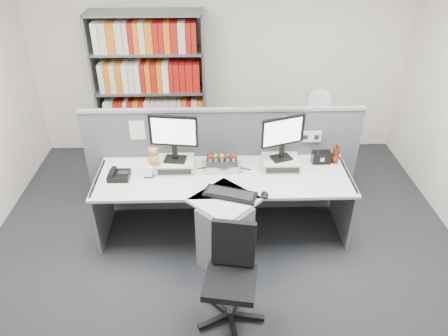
{
  "coord_description": "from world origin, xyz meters",
  "views": [
    {
      "loc": [
        -0.09,
        -2.81,
        3.08
      ],
      "look_at": [
        0.0,
        0.65,
        0.92
      ],
      "focal_mm": 34.08,
      "sensor_mm": 36.0,
      "label": 1
    }
  ],
  "objects_px": {
    "desk": "(224,210)",
    "mouse": "(265,195)",
    "monitor_left": "(174,134)",
    "monitor_right": "(283,134)",
    "desktop_pc": "(222,164)",
    "cola_bottle": "(336,155)",
    "office_chair": "(231,272)",
    "speaker": "(321,157)",
    "desk_phone": "(118,175)",
    "desk_calendar": "(149,173)",
    "keyboard": "(230,194)",
    "shelving_unit": "(151,93)",
    "desk_fan": "(319,103)",
    "filing_cabinet": "(313,149)"
  },
  "relations": [
    {
      "from": "desk",
      "to": "mouse",
      "type": "distance_m",
      "value": 0.5
    },
    {
      "from": "monitor_left",
      "to": "mouse",
      "type": "height_order",
      "value": "monitor_left"
    },
    {
      "from": "monitor_left",
      "to": "monitor_right",
      "type": "distance_m",
      "value": 1.1
    },
    {
      "from": "desk",
      "to": "desktop_pc",
      "type": "bearing_deg",
      "value": 91.89
    },
    {
      "from": "desktop_pc",
      "to": "cola_bottle",
      "type": "distance_m",
      "value": 1.21
    },
    {
      "from": "desktop_pc",
      "to": "office_chair",
      "type": "relative_size",
      "value": 0.37
    },
    {
      "from": "desktop_pc",
      "to": "speaker",
      "type": "xyz_separation_m",
      "value": [
        1.06,
        0.07,
        0.02
      ]
    },
    {
      "from": "speaker",
      "to": "cola_bottle",
      "type": "relative_size",
      "value": 0.81
    },
    {
      "from": "desk_phone",
      "to": "mouse",
      "type": "bearing_deg",
      "value": -14.18
    },
    {
      "from": "desk_calendar",
      "to": "keyboard",
      "type": "bearing_deg",
      "value": -23.24
    },
    {
      "from": "monitor_right",
      "to": "office_chair",
      "type": "distance_m",
      "value": 1.52
    },
    {
      "from": "shelving_unit",
      "to": "office_chair",
      "type": "distance_m",
      "value": 2.92
    },
    {
      "from": "cola_bottle",
      "to": "desk_fan",
      "type": "relative_size",
      "value": 0.5
    },
    {
      "from": "cola_bottle",
      "to": "filing_cabinet",
      "type": "xyz_separation_m",
      "value": [
        0.0,
        0.95,
        -0.46
      ]
    },
    {
      "from": "desk_phone",
      "to": "filing_cabinet",
      "type": "distance_m",
      "value": 2.58
    },
    {
      "from": "desktop_pc",
      "to": "mouse",
      "type": "bearing_deg",
      "value": -54.13
    },
    {
      "from": "monitor_right",
      "to": "desk_fan",
      "type": "height_order",
      "value": "monitor_right"
    },
    {
      "from": "shelving_unit",
      "to": "monitor_right",
      "type": "bearing_deg",
      "value": -44.26
    },
    {
      "from": "desk_phone",
      "to": "filing_cabinet",
      "type": "height_order",
      "value": "desk_phone"
    },
    {
      "from": "desk_calendar",
      "to": "office_chair",
      "type": "bearing_deg",
      "value": -54.16
    },
    {
      "from": "desk_calendar",
      "to": "speaker",
      "type": "height_order",
      "value": "speaker"
    },
    {
      "from": "keyboard",
      "to": "cola_bottle",
      "type": "xyz_separation_m",
      "value": [
        1.14,
        0.57,
        0.07
      ]
    },
    {
      "from": "keyboard",
      "to": "office_chair",
      "type": "bearing_deg",
      "value": -91.39
    },
    {
      "from": "monitor_right",
      "to": "desk",
      "type": "bearing_deg",
      "value": -147.56
    },
    {
      "from": "office_chair",
      "to": "desk",
      "type": "bearing_deg",
      "value": 92.37
    },
    {
      "from": "desk_calendar",
      "to": "office_chair",
      "type": "xyz_separation_m",
      "value": [
        0.79,
        -1.1,
        -0.29
      ]
    },
    {
      "from": "filing_cabinet",
      "to": "desk_fan",
      "type": "height_order",
      "value": "desk_fan"
    },
    {
      "from": "desk_phone",
      "to": "speaker",
      "type": "height_order",
      "value": "speaker"
    },
    {
      "from": "mouse",
      "to": "speaker",
      "type": "relative_size",
      "value": 0.59
    },
    {
      "from": "office_chair",
      "to": "filing_cabinet",
      "type": "bearing_deg",
      "value": 62.88
    },
    {
      "from": "desk",
      "to": "desk_calendar",
      "type": "xyz_separation_m",
      "value": [
        -0.76,
        0.23,
        0.31
      ]
    },
    {
      "from": "keyboard",
      "to": "monitor_right",
      "type": "bearing_deg",
      "value": 42.62
    },
    {
      "from": "keyboard",
      "to": "desk_phone",
      "type": "xyz_separation_m",
      "value": [
        -1.11,
        0.34,
        0.02
      ]
    },
    {
      "from": "desk",
      "to": "desktop_pc",
      "type": "relative_size",
      "value": 8.01
    },
    {
      "from": "monitor_right",
      "to": "shelving_unit",
      "type": "height_order",
      "value": "shelving_unit"
    },
    {
      "from": "desk_phone",
      "to": "desk_fan",
      "type": "distance_m",
      "value": 2.56
    },
    {
      "from": "desk_fan",
      "to": "shelving_unit",
      "type": "bearing_deg",
      "value": 167.93
    },
    {
      "from": "desktop_pc",
      "to": "desk_calendar",
      "type": "relative_size",
      "value": 2.93
    },
    {
      "from": "monitor_left",
      "to": "desk_phone",
      "type": "distance_m",
      "value": 0.69
    },
    {
      "from": "desk_phone",
      "to": "desk_calendar",
      "type": "relative_size",
      "value": 1.94
    },
    {
      "from": "speaker",
      "to": "desk_fan",
      "type": "relative_size",
      "value": 0.4
    },
    {
      "from": "mouse",
      "to": "desk_phone",
      "type": "xyz_separation_m",
      "value": [
        -1.44,
        0.36,
        0.01
      ]
    },
    {
      "from": "desktop_pc",
      "to": "desk_fan",
      "type": "bearing_deg",
      "value": 39.71
    },
    {
      "from": "monitor_left",
      "to": "monitor_right",
      "type": "relative_size",
      "value": 1.05
    },
    {
      "from": "desktop_pc",
      "to": "cola_bottle",
      "type": "height_order",
      "value": "cola_bottle"
    },
    {
      "from": "cola_bottle",
      "to": "desk_fan",
      "type": "height_order",
      "value": "desk_fan"
    },
    {
      "from": "desk",
      "to": "desktop_pc",
      "type": "xyz_separation_m",
      "value": [
        -0.01,
        0.39,
        0.31
      ]
    },
    {
      "from": "office_chair",
      "to": "desktop_pc",
      "type": "bearing_deg",
      "value": 92.22
    },
    {
      "from": "desk",
      "to": "desktop_pc",
      "type": "distance_m",
      "value": 0.5
    },
    {
      "from": "keyboard",
      "to": "office_chair",
      "type": "xyz_separation_m",
      "value": [
        -0.02,
        -0.75,
        -0.26
      ]
    }
  ]
}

